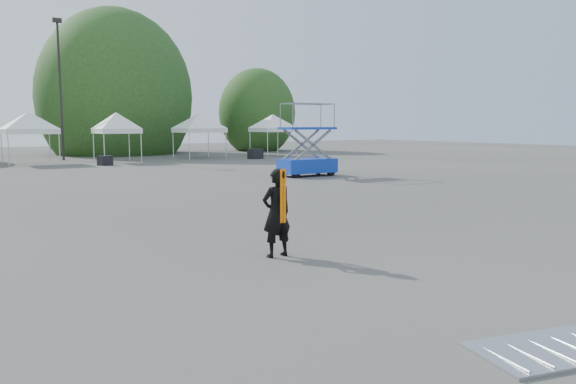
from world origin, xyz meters
TOP-DOWN VIEW (x-y plane):
  - ground at (0.00, 0.00)m, footprint 120.00×120.00m
  - light_pole_east at (3.00, 32.00)m, footprint 0.60×0.25m
  - tree_mid_e at (9.00, 39.00)m, footprint 5.12×5.12m
  - tree_far_e at (22.00, 37.00)m, footprint 3.84×3.84m
  - tent_e at (0.34, 28.87)m, footprint 4.38×4.38m
  - tent_f at (5.58, 27.92)m, footprint 3.75×3.75m
  - tent_g at (12.04, 28.85)m, footprint 4.45×4.45m
  - tent_h at (18.49, 28.70)m, footprint 4.11×4.11m
  - man at (-0.34, -0.92)m, footprint 0.63×0.42m
  - scissor_lift at (10.13, 12.47)m, footprint 2.79×1.48m
  - barrier_left at (-0.18, -6.48)m, footprint 2.13×1.44m
  - crate_mid at (3.98, 25.32)m, footprint 0.93×0.82m
  - crate_east at (15.11, 25.81)m, footprint 1.04×0.86m

SIDE VIEW (x-z plane):
  - ground at x=0.00m, z-range 0.00..0.00m
  - barrier_left at x=-0.18m, z-range 0.00..0.06m
  - crate_mid at x=3.98m, z-range 0.00..0.61m
  - crate_east at x=15.11m, z-range 0.00..0.74m
  - man at x=-0.34m, z-range 0.00..1.71m
  - scissor_lift at x=10.13m, z-range 0.01..3.55m
  - tent_f at x=5.58m, z-range 1.12..5.00m
  - tent_h at x=18.49m, z-range 1.12..5.00m
  - tent_e at x=0.34m, z-range 1.12..5.00m
  - tent_g at x=12.04m, z-range 1.12..5.00m
  - tree_far_e at x=22.00m, z-range 0.70..6.55m
  - tree_mid_e at x=9.00m, z-range 0.94..8.74m
  - light_pole_east at x=3.00m, z-range 0.62..10.42m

